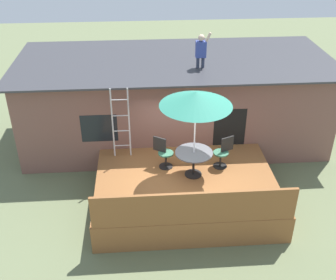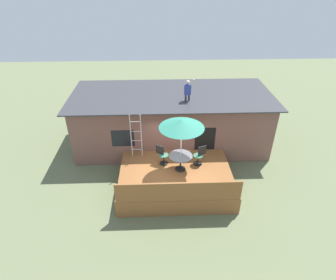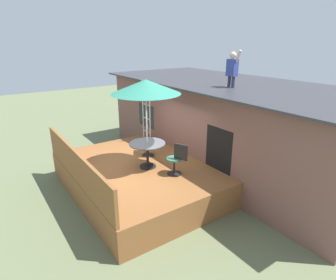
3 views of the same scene
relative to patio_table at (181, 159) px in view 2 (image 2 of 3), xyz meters
name	(u,v)px [view 2 (image 2 of 3)]	position (x,y,z in m)	size (l,w,h in m)	color
ground_plane	(175,184)	(-0.23, -0.06, -1.39)	(40.00, 40.00, 0.00)	#66704C
house	(172,119)	(-0.23, 3.54, 0.10)	(10.50, 4.50, 2.95)	brown
deck	(175,177)	(-0.23, -0.06, -0.99)	(4.99, 3.99, 0.80)	brown
deck_railing	(179,192)	(-0.23, -2.00, -0.14)	(4.89, 0.08, 0.90)	brown
patio_table	(181,159)	(0.00, 0.00, 0.00)	(1.04, 1.04, 0.74)	black
patio_umbrella	(182,124)	(0.00, 0.00, 1.76)	(1.90, 1.90, 2.54)	silver
step_ladder	(136,136)	(-2.00, 1.16, 0.51)	(0.52, 0.04, 2.20)	silver
person_figure	(188,89)	(0.51, 2.72, 2.17)	(0.47, 0.20, 1.11)	#33384C
patio_chair_left	(162,155)	(-0.80, 0.49, -0.13)	(0.57, 0.45, 0.92)	black
patio_chair_right	(199,155)	(0.90, 0.39, -0.13)	(0.60, 0.44, 0.92)	black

